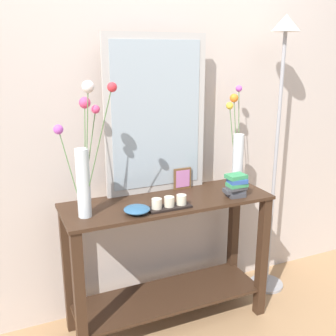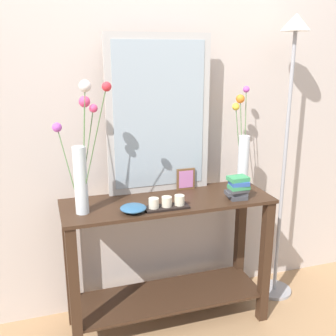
% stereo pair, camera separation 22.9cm
% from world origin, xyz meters
% --- Properties ---
extents(ground_plane, '(7.00, 6.00, 0.02)m').
position_xyz_m(ground_plane, '(0.00, 0.00, -0.01)').
color(ground_plane, '#A87F56').
extents(wall_back, '(6.40, 0.08, 2.70)m').
position_xyz_m(wall_back, '(0.00, 0.32, 1.35)').
color(wall_back, beige).
rests_on(wall_back, ground).
extents(console_table, '(1.22, 0.41, 0.82)m').
position_xyz_m(console_table, '(0.00, 0.00, 0.48)').
color(console_table, '#382316').
rests_on(console_table, ground).
extents(mirror_leaning, '(0.63, 0.03, 0.93)m').
position_xyz_m(mirror_leaning, '(-0.00, 0.17, 1.28)').
color(mirror_leaning, '#B7B2AD').
rests_on(mirror_leaning, console_table).
extents(tall_vase_left, '(0.28, 0.28, 0.70)m').
position_xyz_m(tall_vase_left, '(-0.48, -0.04, 1.12)').
color(tall_vase_left, silver).
rests_on(tall_vase_left, console_table).
extents(vase_right, '(0.13, 0.15, 0.62)m').
position_xyz_m(vase_right, '(0.52, 0.09, 1.05)').
color(vase_right, silver).
rests_on(vase_right, console_table).
extents(candle_tray, '(0.24, 0.09, 0.07)m').
position_xyz_m(candle_tray, '(-0.05, -0.12, 0.85)').
color(candle_tray, black).
rests_on(candle_tray, console_table).
extents(picture_frame_small, '(0.12, 0.01, 0.13)m').
position_xyz_m(picture_frame_small, '(0.16, 0.15, 0.88)').
color(picture_frame_small, brown).
rests_on(picture_frame_small, console_table).
extents(decorative_bowl, '(0.14, 0.14, 0.04)m').
position_xyz_m(decorative_bowl, '(-0.23, -0.12, 0.84)').
color(decorative_bowl, '#2D5B84').
rests_on(decorative_bowl, console_table).
extents(book_stack, '(0.13, 0.10, 0.13)m').
position_xyz_m(book_stack, '(0.39, -0.11, 0.89)').
color(book_stack, '#424247').
rests_on(book_stack, console_table).
extents(floor_lamp, '(0.24, 0.24, 1.86)m').
position_xyz_m(floor_lamp, '(0.82, 0.08, 1.26)').
color(floor_lamp, '#9E9EA3').
rests_on(floor_lamp, ground).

